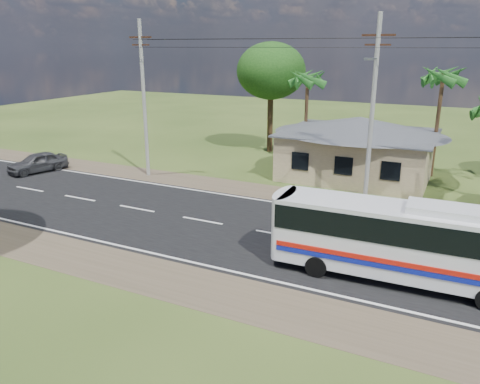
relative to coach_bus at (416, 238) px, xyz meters
The scene contains 10 objects.
ground 7.39m from the coach_bus, 160.75° to the left, with size 120.00×120.00×0.00m, color #2B4117.
road 7.39m from the coach_bus, 160.75° to the left, with size 120.00×16.00×0.03m.
house 16.39m from the coach_bus, 110.46° to the left, with size 12.40×10.00×5.00m.
utility_poles 10.44m from the coach_bus, 114.67° to the left, with size 32.80×2.22×11.00m.
palm_mid 18.60m from the coach_bus, 92.33° to the left, with size 2.80×2.80×8.20m.
palm_far 21.77m from the coach_bus, 120.31° to the left, with size 2.80×2.80×7.70m.
tree_behind_house 25.64m from the coach_bus, 125.89° to the left, with size 6.00×6.00×9.61m.
coach_bus is the anchor object (origin of this frame).
motorcycle 7.59m from the coach_bus, 95.32° to the left, with size 0.55×1.57×0.82m, color black.
small_car 28.51m from the coach_bus, 168.03° to the left, with size 1.77×4.40×1.50m, color #303032.
Camera 1 is at (7.99, -20.79, 9.27)m, focal length 35.00 mm.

